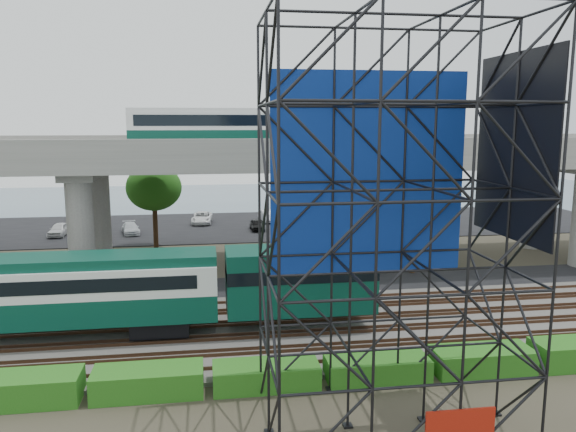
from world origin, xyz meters
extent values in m
plane|color=#474233|center=(0.00, 0.00, 0.00)|extent=(140.00, 140.00, 0.00)
cube|color=slate|center=(0.00, 2.00, 0.10)|extent=(90.00, 12.00, 0.20)
cube|color=black|center=(0.00, 10.50, 0.04)|extent=(90.00, 5.00, 0.08)
cube|color=black|center=(0.00, 34.00, 0.04)|extent=(90.00, 18.00, 0.08)
cube|color=#3F5567|center=(0.00, 56.00, 0.01)|extent=(140.00, 40.00, 0.03)
cube|color=#472D1E|center=(0.00, -2.72, 0.28)|extent=(90.00, 0.08, 0.16)
cube|color=#472D1E|center=(0.00, -1.28, 0.28)|extent=(90.00, 0.08, 0.16)
cube|color=#472D1E|center=(0.00, -0.72, 0.28)|extent=(90.00, 0.08, 0.16)
cube|color=#472D1E|center=(0.00, 0.72, 0.28)|extent=(90.00, 0.08, 0.16)
cube|color=#472D1E|center=(0.00, 1.28, 0.28)|extent=(90.00, 0.08, 0.16)
cube|color=#472D1E|center=(0.00, 2.72, 0.28)|extent=(90.00, 0.08, 0.16)
cube|color=#472D1E|center=(0.00, 3.28, 0.28)|extent=(90.00, 0.08, 0.16)
cube|color=#472D1E|center=(0.00, 4.72, 0.28)|extent=(90.00, 0.08, 0.16)
cube|color=#472D1E|center=(0.00, 5.28, 0.28)|extent=(90.00, 0.08, 0.16)
cube|color=#472D1E|center=(0.00, 6.72, 0.28)|extent=(90.00, 0.08, 0.16)
cube|color=black|center=(-3.94, 2.00, 0.81)|extent=(3.00, 2.20, 0.90)
cube|color=#083D2F|center=(-10.44, 2.00, 1.96)|extent=(19.00, 3.00, 1.40)
cube|color=silver|center=(-10.44, 2.00, 3.41)|extent=(19.00, 3.00, 1.50)
cube|color=#083D2F|center=(-10.44, 2.00, 4.41)|extent=(19.00, 2.60, 0.50)
cube|color=black|center=(-9.44, 2.00, 3.46)|extent=(15.00, 3.06, 0.70)
cube|color=#083D2F|center=(3.56, 2.00, 2.96)|extent=(8.00, 3.00, 3.40)
cube|color=#9E9B93|center=(0.00, 16.00, 8.60)|extent=(80.00, 12.00, 1.20)
cube|color=#9E9B93|center=(0.00, 10.25, 9.75)|extent=(80.00, 0.50, 1.10)
cube|color=#9E9B93|center=(0.00, 21.75, 9.75)|extent=(80.00, 0.50, 1.10)
cylinder|color=#9E9B93|center=(-10.00, 12.50, 4.00)|extent=(1.80, 1.80, 8.00)
cylinder|color=#9E9B93|center=(-10.00, 19.50, 4.00)|extent=(1.80, 1.80, 8.00)
cube|color=#9E9B93|center=(-10.00, 16.00, 7.70)|extent=(2.40, 9.00, 0.60)
cylinder|color=#9E9B93|center=(10.00, 12.50, 4.00)|extent=(1.80, 1.80, 8.00)
cylinder|color=#9E9B93|center=(10.00, 19.50, 4.00)|extent=(1.80, 1.80, 8.00)
cube|color=#9E9B93|center=(10.00, 16.00, 7.70)|extent=(2.40, 9.00, 0.60)
cylinder|color=#9E9B93|center=(28.00, 19.50, 4.00)|extent=(1.80, 1.80, 8.00)
cube|color=#9E9B93|center=(28.00, 16.00, 7.70)|extent=(2.40, 9.00, 0.60)
cube|color=black|center=(-0.93, 16.00, 9.55)|extent=(12.00, 2.50, 0.70)
cube|color=#083D2F|center=(-0.93, 16.00, 10.35)|extent=(12.00, 2.50, 0.90)
cube|color=silver|center=(-0.93, 16.00, 11.45)|extent=(12.00, 2.50, 1.30)
cube|color=black|center=(-0.93, 16.00, 11.50)|extent=(11.00, 2.56, 0.80)
cube|color=silver|center=(-0.93, 16.00, 12.25)|extent=(12.00, 2.40, 0.30)
cube|color=navy|center=(5.21, -4.95, 9.30)|extent=(8.10, 0.08, 8.25)
cube|color=black|center=(9.76, -8.00, 10.50)|extent=(0.06, 5.40, 6.75)
cube|color=#A0190B|center=(6.71, -11.05, 1.30)|extent=(2.40, 0.08, 1.60)
cube|color=black|center=(5.21, -8.00, 0.04)|extent=(9.36, 6.36, 0.08)
cube|color=#1E6016|center=(-9.00, -4.30, 0.60)|extent=(4.60, 1.80, 1.20)
cube|color=#1E6016|center=(-4.00, -4.30, 0.58)|extent=(4.60, 1.80, 1.15)
cube|color=#1E6016|center=(1.00, -4.30, 0.52)|extent=(4.60, 1.80, 1.03)
cube|color=#1E6016|center=(6.00, -4.30, 0.51)|extent=(4.60, 1.80, 1.01)
cube|color=#1E6016|center=(11.00, -4.30, 0.56)|extent=(4.60, 1.80, 1.12)
cylinder|color=#382314|center=(14.00, 12.50, 2.40)|extent=(0.44, 0.44, 4.80)
ellipsoid|color=#1E6016|center=(14.00, 12.50, 5.60)|extent=(4.94, 4.94, 4.18)
cylinder|color=#382314|center=(-6.00, 24.00, 2.40)|extent=(0.44, 0.44, 4.80)
ellipsoid|color=#1E6016|center=(-6.00, 24.00, 5.60)|extent=(4.94, 4.94, 4.18)
imported|color=black|center=(-10.21, 10.95, 0.70)|extent=(4.92, 3.65, 1.24)
imported|color=silver|center=(-16.09, 31.00, 0.72)|extent=(1.74, 3.84, 1.28)
imported|color=#B5B6BD|center=(-14.05, 36.00, 0.66)|extent=(1.27, 3.53, 1.16)
imported|color=silver|center=(-9.12, 31.00, 0.64)|extent=(2.37, 4.10, 1.12)
imported|color=white|center=(-1.90, 36.00, 0.72)|extent=(2.45, 4.72, 1.27)
imported|color=black|center=(3.86, 31.00, 0.65)|extent=(1.50, 3.40, 1.14)
imported|color=#B1B1B9|center=(5.55, 36.00, 0.74)|extent=(1.95, 4.14, 1.31)
imported|color=silver|center=(10.35, 31.00, 0.68)|extent=(2.32, 4.36, 1.20)
imported|color=#B2B4BA|center=(18.53, 36.00, 0.63)|extent=(2.13, 4.07, 1.09)
camera|label=1|loc=(-1.39, -27.09, 11.40)|focal=35.00mm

